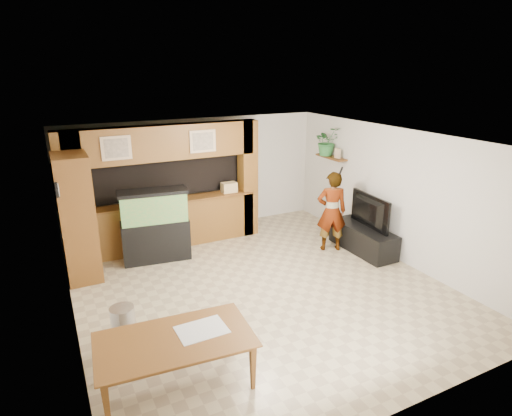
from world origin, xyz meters
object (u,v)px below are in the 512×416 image
person (332,211)px  dining_table (177,363)px  pantry_cabinet (77,218)px  aquarium (155,226)px  television (365,212)px

person → dining_table: person is taller
pantry_cabinet → dining_table: 3.74m
aquarium → dining_table: bearing=-93.3°
aquarium → dining_table: 3.77m
pantry_cabinet → aquarium: bearing=4.1°
person → dining_table: size_ratio=0.92×
television → dining_table: television is taller
pantry_cabinet → aquarium: size_ratio=1.58×
television → dining_table: 5.16m
pantry_cabinet → person: pantry_cabinet is taller
person → dining_table: bearing=55.9°
aquarium → dining_table: size_ratio=0.79×
aquarium → dining_table: (-0.69, -3.68, -0.38)m
aquarium → person: bearing=-11.4°
aquarium → television: (3.96, -1.52, 0.16)m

